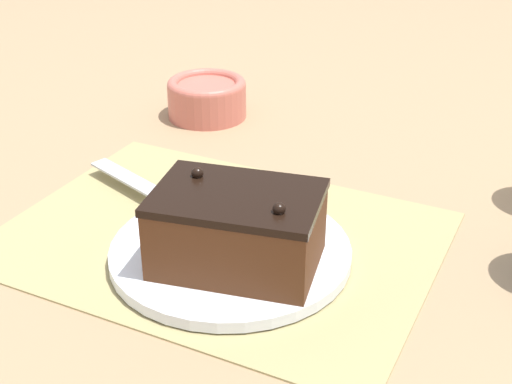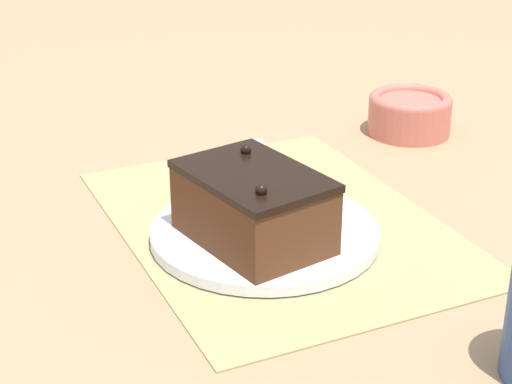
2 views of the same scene
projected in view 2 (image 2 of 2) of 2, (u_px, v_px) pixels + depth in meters
The scene contains 6 objects.
ground_plane at pixel (278, 224), 0.97m from camera, with size 3.00×3.00×0.00m, color #9E7F5B.
placemat_woven at pixel (278, 223), 0.97m from camera, with size 0.46×0.34×0.00m, color tan.
cake_plate at pixel (265, 233), 0.93m from camera, with size 0.25×0.25×0.01m.
chocolate_cake at pixel (253, 206), 0.88m from camera, with size 0.18×0.14×0.09m.
serving_knife at pixel (268, 185), 1.02m from camera, with size 0.23×0.10×0.01m.
small_bowl at pixel (410, 112), 1.23m from camera, with size 0.12×0.12×0.06m.
Camera 2 is at (0.78, -0.39, 0.43)m, focal length 60.00 mm.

